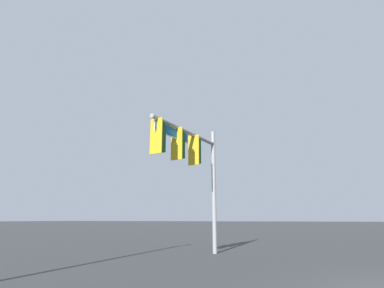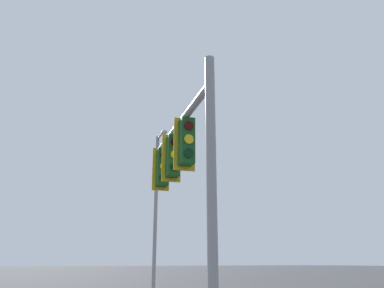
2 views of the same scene
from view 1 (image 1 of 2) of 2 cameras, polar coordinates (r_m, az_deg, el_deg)
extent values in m
cylinder|color=gray|center=(14.15, 4.18, -8.70)|extent=(0.19, 0.19, 5.63)
cylinder|color=gray|center=(12.51, -0.91, 2.31)|extent=(4.74, 0.92, 0.17)
cube|color=gold|center=(12.78, 0.31, -1.14)|extent=(0.11, 0.52, 1.30)
cube|color=#144719|center=(12.94, 0.74, -1.30)|extent=(0.41, 0.37, 1.10)
cylinder|color=#144719|center=(13.09, 0.73, 1.30)|extent=(0.04, 0.04, 0.12)
cylinder|color=#340503|center=(13.18, 1.17, -0.07)|extent=(0.06, 0.22, 0.22)
cylinder|color=yellow|center=(13.11, 1.17, -1.47)|extent=(0.06, 0.22, 0.22)
cylinder|color=black|center=(13.04, 1.18, -2.89)|extent=(0.06, 0.22, 0.22)
cube|color=gold|center=(11.70, -2.94, 0.10)|extent=(0.11, 0.52, 1.30)
cube|color=#144719|center=(11.85, -2.44, -0.09)|extent=(0.41, 0.37, 1.10)
cylinder|color=#144719|center=(12.01, -2.41, 2.73)|extent=(0.04, 0.04, 0.12)
cylinder|color=#340503|center=(12.10, -1.90, 1.23)|extent=(0.06, 0.22, 0.22)
cylinder|color=yellow|center=(12.01, -1.92, -0.29)|extent=(0.06, 0.22, 0.22)
cylinder|color=black|center=(11.94, -1.93, -1.83)|extent=(0.06, 0.22, 0.22)
cube|color=gold|center=(10.67, -6.85, 1.59)|extent=(0.11, 0.52, 1.30)
cube|color=#144719|center=(10.81, -6.23, 1.35)|extent=(0.41, 0.37, 1.10)
cylinder|color=#144719|center=(10.99, -6.15, 4.42)|extent=(0.04, 0.04, 0.12)
cylinder|color=#340503|center=(11.06, -5.57, 2.77)|extent=(0.06, 0.22, 0.22)
cylinder|color=yellow|center=(10.97, -5.61, 1.12)|extent=(0.06, 0.22, 0.22)
cylinder|color=black|center=(10.89, -5.65, -0.56)|extent=(0.06, 0.22, 0.22)
cube|color=#0A4C7F|center=(11.56, -3.76, 2.28)|extent=(2.17, 0.38, 0.36)
cube|color=white|center=(11.56, -3.76, 2.28)|extent=(2.22, 0.38, 0.42)
camera|label=2|loc=(19.33, 19.19, -12.84)|focal=35.00mm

